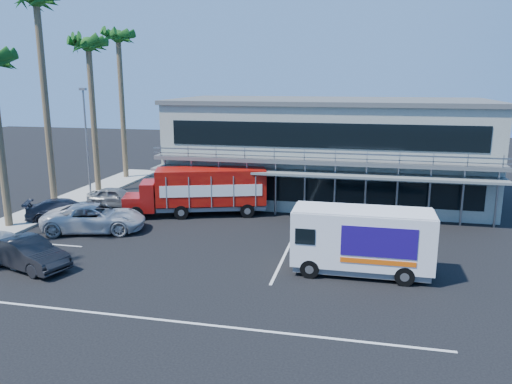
% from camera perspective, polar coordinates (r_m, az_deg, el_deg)
% --- Properties ---
extents(ground, '(120.00, 120.00, 0.00)m').
position_cam_1_polar(ground, '(24.16, -2.16, -8.35)').
color(ground, black).
rests_on(ground, ground).
extents(building, '(22.40, 12.00, 7.30)m').
position_cam_1_polar(building, '(37.17, 8.17, 4.86)').
color(building, gray).
rests_on(building, ground).
extents(curb_strip, '(3.00, 32.00, 0.16)m').
position_cam_1_polar(curb_strip, '(35.74, -23.51, -2.26)').
color(curb_strip, '#A5A399').
rests_on(curb_strip, ground).
extents(palm_d, '(2.80, 2.80, 14.75)m').
position_cam_1_polar(palm_d, '(36.64, -23.73, 18.19)').
color(palm_d, brown).
rests_on(palm_d, ground).
extents(palm_e, '(2.80, 2.80, 12.25)m').
position_cam_1_polar(palm_e, '(40.40, -18.57, 14.81)').
color(palm_e, brown).
rests_on(palm_e, ground).
extents(palm_f, '(2.80, 2.80, 13.25)m').
position_cam_1_polar(palm_f, '(45.45, -15.44, 15.85)').
color(palm_f, brown).
rests_on(palm_f, ground).
extents(light_pole_far, '(0.50, 0.25, 8.09)m').
position_cam_1_polar(light_pole_far, '(38.61, -18.81, 5.87)').
color(light_pole_far, gray).
rests_on(light_pole_far, ground).
extents(red_truck, '(9.30, 4.77, 3.06)m').
position_cam_1_polar(red_truck, '(32.56, -6.25, 0.25)').
color(red_truck, maroon).
rests_on(red_truck, ground).
extents(white_van, '(6.24, 2.21, 3.04)m').
position_cam_1_polar(white_van, '(23.08, 11.98, -5.42)').
color(white_van, white).
rests_on(white_van, ground).
extents(parked_car_a, '(4.60, 2.06, 1.54)m').
position_cam_1_polar(parked_car_a, '(27.36, -27.19, -5.55)').
color(parked_car_a, '#AFB2B6').
rests_on(parked_car_a, ground).
extents(parked_car_b, '(4.70, 2.84, 1.46)m').
position_cam_1_polar(parked_car_b, '(25.86, -24.65, -6.40)').
color(parked_car_b, black).
rests_on(parked_car_b, ground).
extents(parked_car_c, '(6.29, 4.09, 1.61)m').
position_cam_1_polar(parked_car_c, '(30.58, -17.96, -2.82)').
color(parked_car_c, silver).
rests_on(parked_car_c, ground).
extents(parked_car_d, '(5.06, 3.59, 1.36)m').
position_cam_1_polar(parked_car_d, '(33.53, -20.96, -1.92)').
color(parked_car_d, '#272934').
rests_on(parked_car_d, ground).
extents(parked_car_e, '(4.04, 1.75, 1.36)m').
position_cam_1_polar(parked_car_e, '(36.06, -15.67, -0.55)').
color(parked_car_e, slate).
rests_on(parked_car_e, ground).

